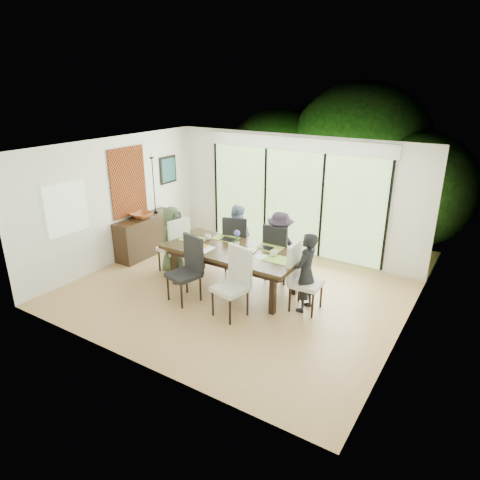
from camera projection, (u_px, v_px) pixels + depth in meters
The scene contains 62 objects.
floor at pixel (233, 294), 8.09m from camera, with size 6.00×5.00×0.01m, color olive.
ceiling at pixel (232, 149), 7.13m from camera, with size 6.00×5.00×0.01m, color white.
wall_back at pixel (294, 195), 9.59m from camera, with size 6.00×0.02×2.70m, color white.
wall_front at pixel (128, 278), 5.62m from camera, with size 6.00×0.02×2.70m, color silver.
wall_left at pixel (115, 202), 9.11m from camera, with size 0.02×5.00×2.70m, color silver.
wall_right at pixel (408, 262), 6.10m from camera, with size 0.02×5.00×2.70m, color beige.
glass_doors at pixel (293, 202), 9.62m from camera, with size 4.20×0.02×2.30m, color #598C3F.
blinds_header at pixel (295, 144), 9.15m from camera, with size 4.40×0.06×0.28m, color white.
mullion_a at pixel (216, 190), 10.66m from camera, with size 0.05×0.04×2.30m, color black.
mullion_b at pixel (265, 198), 9.96m from camera, with size 0.05×0.04×2.30m, color black.
mullion_c at pixel (322, 207), 9.26m from camera, with size 0.05×0.04×2.30m, color black.
mullion_d at pixel (387, 218), 8.56m from camera, with size 0.05×0.04×2.30m, color black.
side_window at pixel (67, 209), 8.09m from camera, with size 0.02×0.90×1.00m, color #8CAD7F.
deck at pixel (307, 242), 10.79m from camera, with size 6.00×1.80×0.10m, color brown.
rail_top at pixel (320, 211), 11.21m from camera, with size 6.00×0.08×0.06m, color brown.
foliage_left at pixel (278, 164), 12.59m from camera, with size 3.20×3.20×3.20m, color #14380F.
foliage_mid at pixel (359, 156), 11.84m from camera, with size 4.00×4.00×4.00m, color #14380F.
foliage_right at pixel (419, 189), 10.50m from camera, with size 2.80×2.80×2.80m, color #14380F.
foliage_far at pixel (333, 156), 12.95m from camera, with size 3.60×3.60×3.60m, color #14380F.
table_top at pixel (233, 251), 8.00m from camera, with size 2.64×1.21×0.07m, color black.
table_apron at pixel (233, 255), 8.03m from camera, with size 2.42×0.99×0.11m, color black.
table_leg_fl at pixel (175, 266), 8.34m from camera, with size 0.10×0.10×0.76m, color black.
table_leg_fr at pixel (273, 294), 7.26m from camera, with size 0.10×0.10×0.76m, color black.
table_leg_bl at pixel (202, 252), 9.02m from camera, with size 0.10×0.10×0.76m, color black.
table_leg_br at pixel (295, 275), 7.94m from camera, with size 0.10×0.10×0.76m, color black.
chair_left_end at pixel (173, 244), 8.81m from camera, with size 0.51×0.51×1.21m, color silver, non-canonical shape.
chair_right_end at pixel (307, 278), 7.31m from camera, with size 0.51×0.51×1.21m, color silver, non-canonical shape.
chair_far_left at pixel (238, 242), 8.96m from camera, with size 0.51×0.51×1.21m, color black, non-canonical shape.
chair_far_right at pixel (280, 251), 8.46m from camera, with size 0.51×0.51×1.21m, color black, non-canonical shape.
chair_near_left at pixel (183, 270), 7.62m from camera, with size 0.51×0.51×1.21m, color black, non-canonical shape.
chair_near_right at pixel (230, 284), 7.12m from camera, with size 0.51×0.51×1.21m, color beige, non-canonical shape.
person_left_end at pixel (173, 240), 8.76m from camera, with size 0.66×0.42×1.42m, color #3F5035.
person_right_end at pixel (306, 272), 7.29m from camera, with size 0.66×0.42×1.42m, color black.
person_far_left at pixel (237, 237), 8.91m from camera, with size 0.66×0.42×1.42m, color #7F94B7.
person_far_right at pixel (280, 247), 8.41m from camera, with size 0.66×0.42×1.42m, color #251C2B.
placemat_left at pixel (193, 239), 8.46m from camera, with size 0.48×0.35×0.01m, color #78A83C.
placemat_right at pixel (278, 260), 7.51m from camera, with size 0.48×0.35×0.01m, color #78A93C.
placemat_far_l at pixel (225, 238), 8.52m from camera, with size 0.48×0.35×0.01m, color #7EA239.
placemat_far_r at pixel (269, 248), 8.02m from camera, with size 0.48×0.35×0.01m, color #92A43A.
placemat_paper at pixel (200, 248), 8.02m from camera, with size 0.48×0.35×0.01m, color white.
tablet_far_l at pixel (228, 239), 8.43m from camera, with size 0.29×0.20×0.01m, color black.
tablet_far_r at pixel (266, 248), 8.01m from camera, with size 0.26×0.19×0.01m, color black.
papers at pixel (265, 258), 7.59m from camera, with size 0.33×0.24×0.00m, color white.
platter_base at pixel (200, 247), 8.01m from camera, with size 0.29×0.29×0.03m, color white.
platter_snacks at pixel (200, 246), 8.01m from camera, with size 0.22×0.22×0.02m, color orange.
vase at pixel (237, 245), 7.98m from camera, with size 0.09×0.09×0.13m, color silver.
hyacinth_stems at pixel (237, 239), 7.93m from camera, with size 0.04×0.04×0.18m, color #337226.
hyacinth_blooms at pixel (237, 233), 7.89m from camera, with size 0.12×0.12×0.12m, color #5B4FC7.
laptop at pixel (194, 241), 8.32m from camera, with size 0.36×0.23×0.03m, color silver.
cup_a at pixel (208, 237), 8.43m from camera, with size 0.14×0.14×0.11m, color white.
cup_b at pixel (237, 250), 7.81m from camera, with size 0.11×0.11×0.10m, color white.
cup_c at pixel (274, 253), 7.64m from camera, with size 0.14×0.14×0.11m, color white.
book at pixel (246, 250), 7.90m from camera, with size 0.18×0.25×0.02m, color white.
sideboard at pixel (146, 235), 9.78m from camera, with size 0.45×1.60×0.90m, color black.
bowl at pixel (142, 215), 9.53m from camera, with size 0.48×0.48×0.12m, color brown.
candlestick_base at pixel (156, 212), 9.90m from camera, with size 0.10×0.10×0.04m, color black.
candlestick_shaft at pixel (154, 185), 9.67m from camera, with size 0.02×0.02×1.25m, color black.
candlestick_pan at pixel (152, 158), 9.45m from camera, with size 0.10×0.10×0.03m, color black.
candle at pixel (151, 155), 9.43m from camera, with size 0.04×0.04×0.10m, color silver.
tapestry at pixel (128, 182), 9.29m from camera, with size 0.02×1.00×1.50m, color #973A15.
art_frame at pixel (168, 170), 10.30m from camera, with size 0.03×0.55×0.65m, color black.
art_canvas at pixel (169, 170), 10.29m from camera, with size 0.01×0.45×0.55m, color #18494D.
Camera 1 is at (3.96, -6.02, 3.80)m, focal length 32.00 mm.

